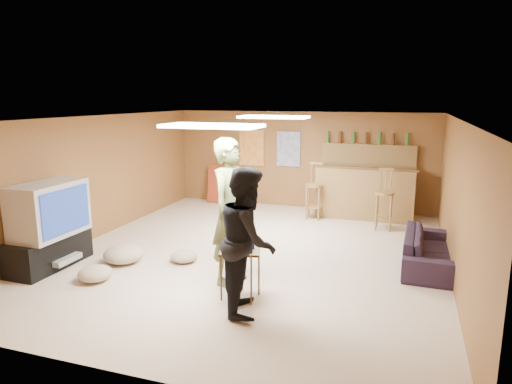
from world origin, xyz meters
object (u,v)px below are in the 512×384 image
(tv_body, at_px, (49,209))
(sofa, at_px, (428,250))
(bar_counter, at_px, (365,192))
(person_olive, at_px, (231,211))
(person_black, at_px, (248,240))
(tray_table, at_px, (240,274))

(tv_body, bearing_deg, sofa, 19.05)
(bar_counter, height_order, person_olive, person_olive)
(person_black, bearing_deg, bar_counter, -26.81)
(tv_body, height_order, person_black, person_black)
(person_olive, bearing_deg, sofa, -47.83)
(tv_body, bearing_deg, person_olive, 7.62)
(person_olive, xyz_separation_m, person_black, (0.50, -0.75, -0.13))
(bar_counter, relative_size, person_olive, 1.00)
(person_black, relative_size, sofa, 0.98)
(bar_counter, relative_size, person_black, 1.15)
(tv_body, xyz_separation_m, person_black, (3.25, -0.38, -0.03))
(bar_counter, xyz_separation_m, person_black, (-0.90, -4.83, 0.32))
(tray_table, bearing_deg, bar_counter, 76.38)
(person_black, bearing_deg, tray_table, 20.47)
(bar_counter, xyz_separation_m, person_olive, (-1.41, -4.08, 0.45))
(tv_body, height_order, sofa, tv_body)
(person_olive, height_order, tray_table, person_olive)
(tv_body, distance_m, person_olive, 2.77)
(person_black, xyz_separation_m, sofa, (2.10, 2.23, -0.61))
(person_olive, relative_size, sofa, 1.13)
(person_black, bearing_deg, sofa, -59.58)
(tv_body, relative_size, bar_counter, 0.55)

